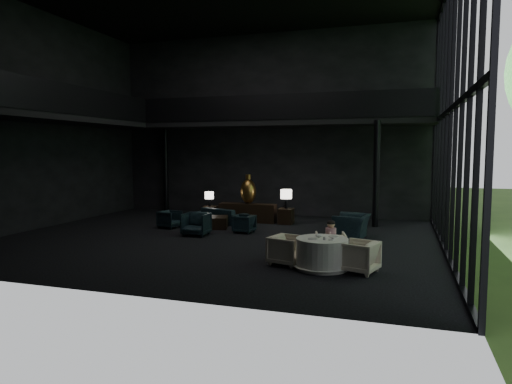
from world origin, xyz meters
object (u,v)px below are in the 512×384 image
(dining_chair_west, at_px, (287,248))
(side_table_right, at_px, (286,216))
(dining_table, at_px, (322,255))
(child, at_px, (331,232))
(coffee_table, at_px, (214,222))
(table_lamp_left, at_px, (209,196))
(dining_chair_east, at_px, (359,254))
(lounge_armchair_west, at_px, (170,219))
(table_lamp_right, at_px, (286,195))
(dining_chair_north, at_px, (330,244))
(lounge_armchair_south, at_px, (196,222))
(console, at_px, (248,213))
(bronze_urn, at_px, (248,191))
(side_table_left, at_px, (210,213))
(sofa, at_px, (222,213))
(lounge_armchair_east, at_px, (244,224))
(window_armchair, at_px, (352,220))

(dining_chair_west, bearing_deg, side_table_right, 29.44)
(dining_table, distance_m, child, 1.03)
(dining_chair_west, bearing_deg, coffee_table, 56.11)
(table_lamp_left, distance_m, dining_chair_east, 9.11)
(side_table_right, height_order, lounge_armchair_west, lounge_armchair_west)
(coffee_table, xyz_separation_m, child, (4.86, -3.69, 0.54))
(coffee_table, relative_size, dining_table, 0.67)
(table_lamp_right, distance_m, dining_chair_north, 6.00)
(lounge_armchair_south, height_order, dining_table, lounge_armchair_south)
(console, relative_size, lounge_armchair_south, 2.48)
(child, bearing_deg, side_table_right, -64.85)
(table_lamp_left, bearing_deg, bronze_urn, 8.97)
(bronze_urn, distance_m, child, 6.94)
(side_table_left, distance_m, table_lamp_left, 0.73)
(side_table_left, relative_size, lounge_armchair_south, 0.62)
(console, xyz_separation_m, dining_chair_north, (4.14, -5.41, 0.03))
(console, height_order, dining_chair_west, dining_chair_west)
(table_lamp_right, relative_size, lounge_armchair_south, 0.80)
(side_table_right, xyz_separation_m, sofa, (-2.47, -0.55, 0.10))
(sofa, relative_size, lounge_armchair_east, 3.40)
(console, relative_size, bronze_urn, 1.97)
(side_table_left, xyz_separation_m, table_lamp_right, (3.20, 0.08, 0.85))
(sofa, bearing_deg, child, 154.57)
(table_lamp_left, relative_size, sofa, 0.30)
(table_lamp_left, distance_m, coffee_table, 2.00)
(bronze_urn, relative_size, dining_chair_north, 1.46)
(table_lamp_right, height_order, lounge_armchair_west, table_lamp_right)
(table_lamp_left, height_order, table_lamp_right, table_lamp_right)
(console, xyz_separation_m, table_lamp_right, (1.60, -0.03, 0.77))
(window_armchair, distance_m, dining_chair_west, 4.26)
(lounge_armchair_west, bearing_deg, dining_chair_north, -105.46)
(lounge_armchair_south, distance_m, dining_chair_west, 4.87)
(dining_chair_north, xyz_separation_m, dining_chair_east, (0.83, -1.07, 0.04))
(table_lamp_right, xyz_separation_m, lounge_armchair_east, (-0.94, -2.33, -0.84))
(table_lamp_left, height_order, sofa, table_lamp_left)
(console, xyz_separation_m, table_lamp_left, (-1.60, -0.18, 0.65))
(console, distance_m, lounge_armchair_east, 2.45)
(dining_table, bearing_deg, dining_chair_west, 171.13)
(bronze_urn, relative_size, table_lamp_right, 1.57)
(console, bearing_deg, side_table_right, -1.03)
(side_table_right, distance_m, window_armchair, 3.51)
(lounge_armchair_west, height_order, child, child)
(table_lamp_left, distance_m, dining_chair_north, 7.79)
(console, height_order, lounge_armchair_south, lounge_armchair_south)
(console, height_order, table_lamp_right, table_lamp_right)
(side_table_left, bearing_deg, table_lamp_left, -90.00)
(lounge_armchair_south, bearing_deg, side_table_left, 102.78)
(console, xyz_separation_m, side_table_right, (1.60, -0.03, -0.07))
(table_lamp_right, height_order, window_armchair, table_lamp_right)
(coffee_table, distance_m, dining_chair_west, 5.94)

